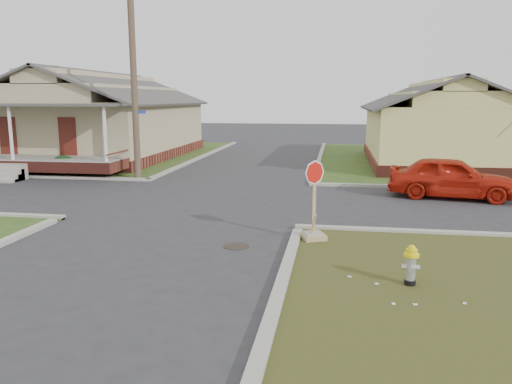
# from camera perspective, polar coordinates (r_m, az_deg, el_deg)

# --- Properties ---
(ground) EXTENTS (120.00, 120.00, 0.00)m
(ground) POSITION_cam_1_polar(r_m,az_deg,el_deg) (13.45, -11.10, -5.08)
(ground) COLOR #2C2C2F
(ground) RESTS_ON ground
(verge_far_left) EXTENTS (19.00, 19.00, 0.05)m
(verge_far_left) POSITION_cam_1_polar(r_m,az_deg,el_deg) (35.06, -21.02, 4.11)
(verge_far_left) COLOR #274518
(verge_far_left) RESTS_ON ground
(curbs) EXTENTS (80.00, 40.00, 0.12)m
(curbs) POSITION_cam_1_polar(r_m,az_deg,el_deg) (18.08, -5.65, -0.88)
(curbs) COLOR #9F9C90
(curbs) RESTS_ON ground
(manhole) EXTENTS (0.64, 0.64, 0.01)m
(manhole) POSITION_cam_1_polar(r_m,az_deg,el_deg) (12.40, -2.27, -6.22)
(manhole) COLOR black
(manhole) RESTS_ON ground
(corner_house) EXTENTS (10.10, 15.50, 5.30)m
(corner_house) POSITION_cam_1_polar(r_m,az_deg,el_deg) (32.31, -17.81, 7.82)
(corner_house) COLOR maroon
(corner_house) RESTS_ON ground
(side_house_yellow) EXTENTS (7.60, 11.60, 4.70)m
(side_house_yellow) POSITION_cam_1_polar(r_m,az_deg,el_deg) (29.17, 20.06, 7.25)
(side_house_yellow) COLOR maroon
(side_house_yellow) RESTS_ON ground
(utility_pole) EXTENTS (1.80, 0.28, 9.00)m
(utility_pole) POSITION_cam_1_polar(r_m,az_deg,el_deg) (22.80, -13.81, 13.03)
(utility_pole) COLOR #49382A
(utility_pole) RESTS_ON ground
(fire_hydrant) EXTENTS (0.30, 0.30, 0.80)m
(fire_hydrant) POSITION_cam_1_polar(r_m,az_deg,el_deg) (10.13, 17.29, -7.74)
(fire_hydrant) COLOR black
(fire_hydrant) RESTS_ON ground
(stop_sign) EXTENTS (0.58, 0.56, 2.04)m
(stop_sign) POSITION_cam_1_polar(r_m,az_deg,el_deg) (12.81, 6.61, -3.47)
(stop_sign) COLOR #9F8456
(stop_sign) RESTS_ON ground
(red_sedan) EXTENTS (4.69, 2.54, 1.52)m
(red_sedan) POSITION_cam_1_polar(r_m,az_deg,el_deg) (19.55, 21.46, 1.56)
(red_sedan) COLOR #B61C0D
(red_sedan) RESTS_ON ground
(hedge_right) EXTENTS (1.29, 1.06, 0.98)m
(hedge_right) POSITION_cam_1_polar(r_m,az_deg,el_deg) (25.02, -21.17, 2.92)
(hedge_right) COLOR black
(hedge_right) RESTS_ON verge_far_left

